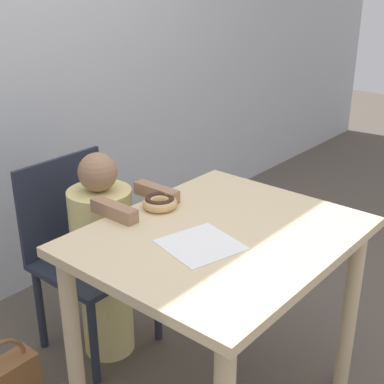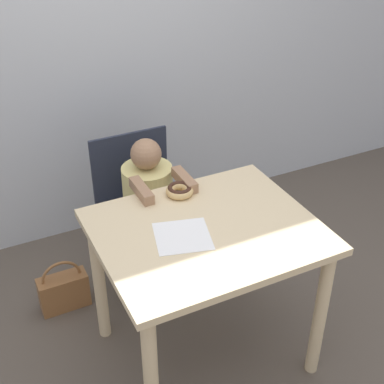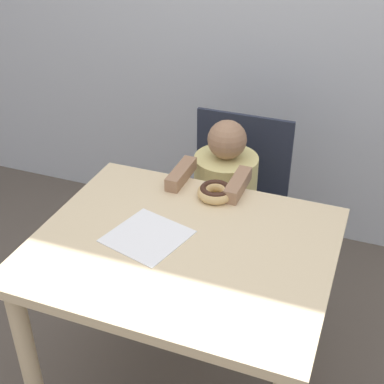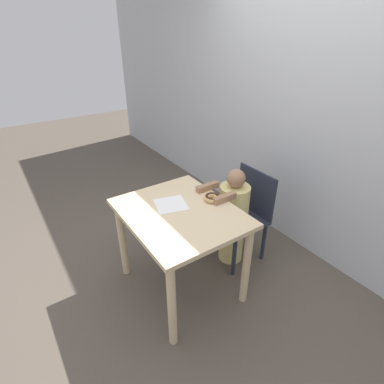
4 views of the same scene
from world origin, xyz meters
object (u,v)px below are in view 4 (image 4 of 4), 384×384
(child_figure, at_px, (233,218))
(donut, at_px, (212,198))
(chair, at_px, (243,214))
(handbag, at_px, (203,221))

(child_figure, height_order, donut, child_figure)
(child_figure, xyz_separation_m, donut, (0.05, -0.28, 0.33))
(chair, xyz_separation_m, child_figure, (-0.00, -0.13, 0.01))
(chair, xyz_separation_m, donut, (0.05, -0.41, 0.34))
(chair, relative_size, donut, 6.49)
(chair, height_order, child_figure, child_figure)
(donut, height_order, handbag, donut)
(child_figure, distance_m, donut, 0.43)
(chair, relative_size, handbag, 2.74)
(chair, relative_size, child_figure, 0.92)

